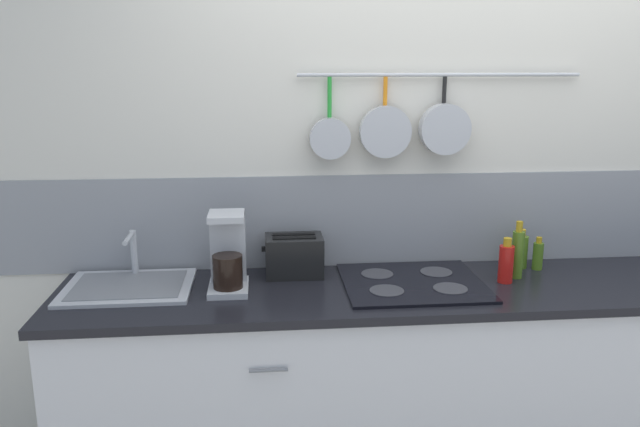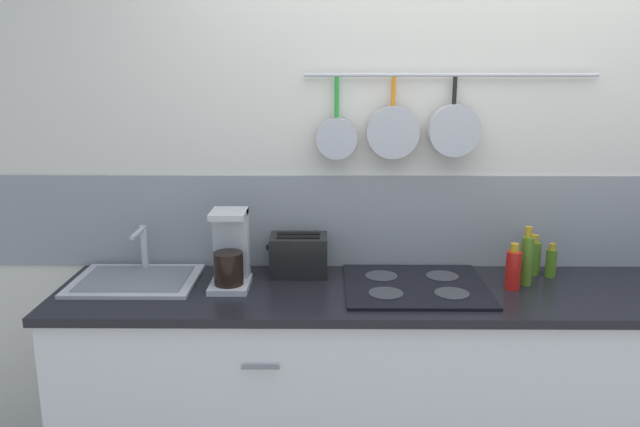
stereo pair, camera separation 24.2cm
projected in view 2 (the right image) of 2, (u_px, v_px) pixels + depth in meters
The scene contains 11 objects.
wall_back at pixel (459, 183), 2.73m from camera, with size 7.20×0.15×2.60m.
cabinet_base at pixel (466, 396), 2.60m from camera, with size 3.29×0.58×0.86m.
countertop at pixel (472, 294), 2.50m from camera, with size 3.33×0.60×0.03m.
sink_basin at pixel (136, 278), 2.59m from camera, with size 0.50×0.40×0.20m.
coffee_maker at pixel (230, 254), 2.52m from camera, with size 0.16×0.21×0.31m.
toaster at pixel (299, 255), 2.66m from camera, with size 0.26×0.17×0.17m.
cooktop at pixel (415, 286), 2.52m from camera, with size 0.57×0.51×0.01m.
bottle_vinegar at pixel (513, 269), 2.49m from camera, with size 0.06×0.06×0.19m.
bottle_sesame_oil at pixel (527, 259), 2.53m from camera, with size 0.05×0.05×0.25m.
bottle_hot_sauce at pixel (533, 257), 2.67m from camera, with size 0.07×0.07×0.17m.
bottle_olive_oil at pixel (551, 262), 2.64m from camera, with size 0.04×0.04×0.15m.
Camera 2 is at (-0.59, -2.35, 1.78)m, focal length 35.00 mm.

